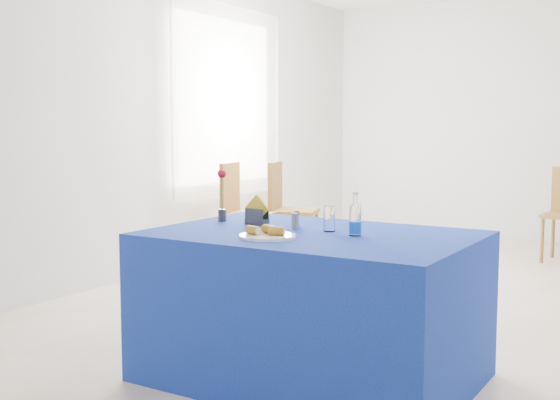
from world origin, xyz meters
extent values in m
plane|color=beige|center=(0.00, 0.00, 0.00)|extent=(7.00, 7.00, 0.00)
plane|color=silver|center=(0.00, 3.50, 1.40)|extent=(5.00, 0.00, 5.00)
plane|color=silver|center=(0.00, -3.50, 1.40)|extent=(5.00, 0.00, 5.00)
plane|color=silver|center=(-2.50, 0.00, 1.40)|extent=(0.00, 7.00, 7.00)
cube|color=white|center=(-2.47, 0.80, 1.55)|extent=(0.04, 1.50, 1.60)
cube|color=white|center=(-2.40, 0.80, 1.55)|extent=(0.04, 1.75, 1.85)
cylinder|color=white|center=(-0.13, -2.06, 0.77)|extent=(0.27, 0.27, 0.01)
cylinder|color=white|center=(0.02, -1.72, 0.82)|extent=(0.06, 0.06, 0.13)
cylinder|color=slate|center=(-0.22, -1.64, 0.80)|extent=(0.03, 0.03, 0.08)
cylinder|color=slate|center=(-0.17, -1.74, 0.80)|extent=(0.03, 0.03, 0.08)
cube|color=navy|center=(-0.03, -1.80, 0.38)|extent=(1.60, 1.10, 0.76)
cylinder|color=silver|center=(0.20, -1.78, 0.83)|extent=(0.06, 0.06, 0.15)
cylinder|color=blue|center=(0.20, -1.78, 0.80)|extent=(0.06, 0.06, 0.06)
cylinder|color=silver|center=(0.20, -1.78, 0.94)|extent=(0.03, 0.03, 0.05)
cylinder|color=white|center=(0.20, -1.78, 0.97)|extent=(0.03, 0.03, 0.01)
cube|color=#36353A|center=(-0.43, -1.70, 0.78)|extent=(0.14, 0.07, 0.03)
cube|color=#333338|center=(-0.43, -1.73, 0.81)|extent=(0.13, 0.02, 0.09)
cube|color=#37373C|center=(-0.43, -1.68, 0.81)|extent=(0.13, 0.02, 0.09)
cube|color=gold|center=(-0.43, -1.70, 0.85)|extent=(0.15, 0.02, 0.15)
cylinder|color=#29282E|center=(-0.67, -1.69, 0.80)|extent=(0.05, 0.05, 0.07)
cylinder|color=#196526|center=(-0.67, -1.69, 0.91)|extent=(0.01, 0.01, 0.22)
sphere|color=#AD0B19|center=(-0.67, -1.69, 1.03)|extent=(0.05, 0.05, 0.05)
cylinder|color=brown|center=(0.34, 2.08, 0.22)|extent=(0.03, 0.03, 0.44)
cylinder|color=brown|center=(0.37, 2.43, 0.22)|extent=(0.03, 0.03, 0.44)
cylinder|color=brown|center=(-1.75, 0.38, 0.23)|extent=(0.04, 0.04, 0.46)
cylinder|color=brown|center=(-1.85, 0.74, 0.23)|extent=(0.04, 0.04, 0.46)
cylinder|color=brown|center=(-2.11, 0.29, 0.23)|extent=(0.04, 0.04, 0.46)
cylinder|color=brown|center=(-2.20, 0.65, 0.23)|extent=(0.04, 0.04, 0.46)
cube|color=brown|center=(-1.98, 0.52, 0.48)|extent=(0.52, 0.52, 0.04)
cube|color=brown|center=(-2.17, 0.47, 0.73)|extent=(0.15, 0.43, 0.47)
cylinder|color=brown|center=(-1.54, 0.88, 0.23)|extent=(0.04, 0.04, 0.46)
cylinder|color=brown|center=(-1.65, 1.23, 0.23)|extent=(0.04, 0.04, 0.46)
cylinder|color=brown|center=(-1.89, 0.77, 0.23)|extent=(0.04, 0.04, 0.46)
cylinder|color=brown|center=(-2.00, 1.11, 0.23)|extent=(0.04, 0.04, 0.46)
cube|color=brown|center=(-1.77, 1.00, 0.47)|extent=(0.54, 0.54, 0.04)
cube|color=brown|center=(-1.96, 0.94, 0.72)|extent=(0.17, 0.42, 0.47)
cylinder|color=gold|center=(-0.20, -2.09, 0.80)|extent=(0.08, 0.06, 0.04)
cylinder|color=beige|center=(-0.16, -2.10, 0.80)|extent=(0.01, 0.03, 0.03)
cylinder|color=gold|center=(-0.09, -2.06, 0.80)|extent=(0.08, 0.06, 0.04)
cylinder|color=beige|center=(-0.05, -2.04, 0.80)|extent=(0.01, 0.03, 0.03)
cylinder|color=gold|center=(-0.15, -2.02, 0.80)|extent=(0.08, 0.06, 0.04)
cylinder|color=beige|center=(-0.11, -2.03, 0.80)|extent=(0.01, 0.03, 0.03)
camera|label=1|loc=(1.67, -4.88, 1.29)|focal=45.00mm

